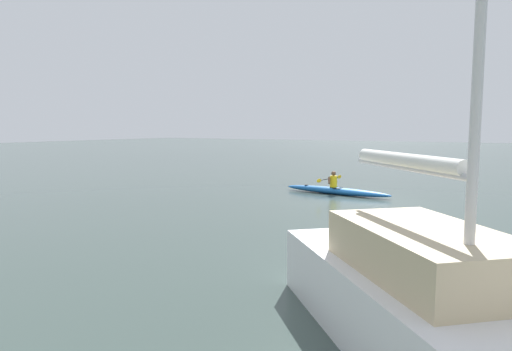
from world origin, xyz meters
The scene contains 4 objects.
ground_plane centered at (0.00, 0.00, 0.00)m, with size 160.00×160.00×0.00m, color #384742.
kayak centered at (1.47, -1.36, 0.16)m, with size 5.22×1.23×0.32m.
kayaker centered at (1.63, -1.38, 0.63)m, with size 0.53×2.32×0.73m.
sailboat_outer_mooring centered at (-4.87, 12.19, 0.71)m, with size 6.06×6.48×8.79m.
Camera 1 is at (-5.56, 18.04, 3.04)m, focal length 31.83 mm.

